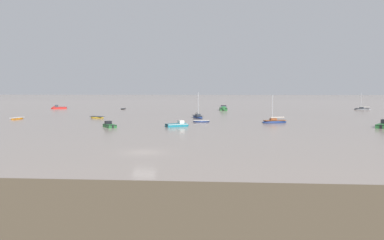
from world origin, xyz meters
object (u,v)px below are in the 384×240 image
(motorboat_moored_1, at_px, (57,108))
(sailboat_moored_0, at_px, (198,117))
(rowboat_moored_0, at_px, (123,109))
(motorboat_moored_6, at_px, (109,126))
(rowboat_moored_2, at_px, (201,121))
(sailboat_moored_1, at_px, (362,109))
(rowboat_moored_1, at_px, (17,119))
(motorboat_moored_3, at_px, (223,109))
(motorboat_moored_5, at_px, (180,125))
(rowboat_moored_3, at_px, (97,117))
(sailboat_moored_2, at_px, (274,122))

(motorboat_moored_1, bearing_deg, sailboat_moored_0, 119.22)
(rowboat_moored_0, xyz_separation_m, motorboat_moored_6, (12.69, -60.22, 0.12))
(rowboat_moored_2, distance_m, motorboat_moored_6, 19.89)
(sailboat_moored_1, height_order, rowboat_moored_1, sailboat_moored_1)
(motorboat_moored_6, bearing_deg, rowboat_moored_0, -21.84)
(motorboat_moored_3, xyz_separation_m, motorboat_moored_6, (-21.05, -56.25, -0.13))
(motorboat_moored_5, bearing_deg, sailboat_moored_0, 55.21)
(rowboat_moored_2, bearing_deg, sailboat_moored_1, 37.59)
(rowboat_moored_0, bearing_deg, motorboat_moored_5, 35.68)
(motorboat_moored_6, relative_size, rowboat_moored_3, 1.01)
(sailboat_moored_0, distance_m, rowboat_moored_3, 23.67)
(sailboat_moored_0, distance_m, motorboat_moored_5, 21.15)
(motorboat_moored_1, height_order, rowboat_moored_2, motorboat_moored_1)
(rowboat_moored_0, xyz_separation_m, sailboat_moored_1, (78.79, 1.14, 0.13))
(rowboat_moored_1, xyz_separation_m, motorboat_moored_3, (46.90, 40.40, 0.21))
(motorboat_moored_5, bearing_deg, rowboat_moored_0, 84.12)
(rowboat_moored_0, bearing_deg, motorboat_moored_3, 95.41)
(rowboat_moored_0, bearing_deg, rowboat_moored_3, 17.78)
(sailboat_moored_1, bearing_deg, sailboat_moored_0, 67.58)
(rowboat_moored_0, bearing_deg, motorboat_moored_1, -82.18)
(motorboat_moored_3, distance_m, rowboat_moored_3, 46.67)
(motorboat_moored_1, relative_size, sailboat_moored_1, 0.95)
(sailboat_moored_0, height_order, motorboat_moored_5, sailboat_moored_0)
(sailboat_moored_2, distance_m, rowboat_moored_2, 14.90)
(motorboat_moored_1, bearing_deg, motorboat_moored_5, 105.92)
(motorboat_moored_1, relative_size, rowboat_moored_1, 1.38)
(motorboat_moored_3, bearing_deg, motorboat_moored_6, -23.48)
(rowboat_moored_1, xyz_separation_m, rowboat_moored_3, (17.12, 4.46, 0.01))
(sailboat_moored_0, xyz_separation_m, sailboat_moored_2, (16.35, -12.15, -0.02))
(sailboat_moored_2, bearing_deg, motorboat_moored_3, -94.51)
(sailboat_moored_2, bearing_deg, rowboat_moored_0, -65.55)
(motorboat_moored_3, xyz_separation_m, rowboat_moored_3, (-29.78, -35.94, -0.19))
(motorboat_moored_5, bearing_deg, rowboat_moored_2, 41.10)
(sailboat_moored_1, height_order, sailboat_moored_2, sailboat_moored_2)
(motorboat_moored_5, distance_m, motorboat_moored_6, 12.96)
(rowboat_moored_0, bearing_deg, rowboat_moored_1, -4.41)
(rowboat_moored_2, bearing_deg, sailboat_moored_0, 89.90)
(sailboat_moored_1, distance_m, motorboat_moored_6, 90.20)
(sailboat_moored_1, xyz_separation_m, motorboat_moored_6, (-66.11, -61.36, -0.01))
(motorboat_moored_6, bearing_deg, rowboat_moored_1, 24.75)
(sailboat_moored_0, xyz_separation_m, motorboat_moored_3, (6.23, 33.52, 0.10))
(sailboat_moored_0, relative_size, rowboat_moored_2, 1.77)
(sailboat_moored_1, bearing_deg, rowboat_moored_0, 31.43)
(motorboat_moored_1, height_order, motorboat_moored_6, motorboat_moored_1)
(sailboat_moored_0, height_order, rowboat_moored_2, sailboat_moored_0)
(rowboat_moored_3, bearing_deg, sailboat_moored_2, 15.39)
(sailboat_moored_1, xyz_separation_m, rowboat_moored_2, (-49.82, -49.95, -0.10))
(motorboat_moored_1, height_order, sailboat_moored_1, sailboat_moored_1)
(rowboat_moored_1, distance_m, sailboat_moored_2, 57.26)
(sailboat_moored_2, height_order, motorboat_moored_5, sailboat_moored_2)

